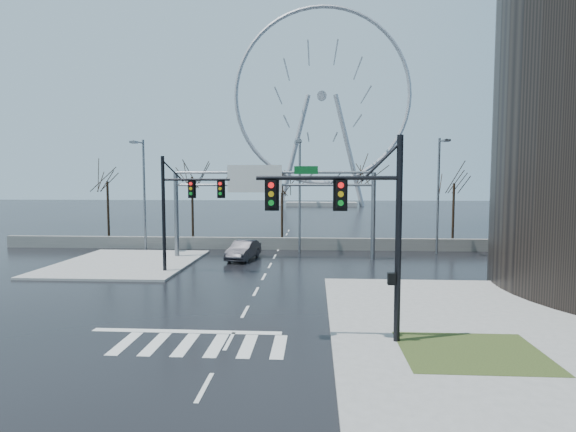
# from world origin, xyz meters

# --- Properties ---
(ground) EXTENTS (260.00, 260.00, 0.00)m
(ground) POSITION_xyz_m (0.00, 0.00, 0.00)
(ground) COLOR black
(ground) RESTS_ON ground
(sidewalk_near) EXTENTS (12.00, 12.00, 0.15)m
(sidewalk_near) POSITION_xyz_m (10.00, -9.00, 0.07)
(sidewalk_near) COLOR gray
(sidewalk_near) RESTS_ON ground
(sidewalk_right_ext) EXTENTS (12.00, 10.00, 0.15)m
(sidewalk_right_ext) POSITION_xyz_m (10.00, 2.00, 0.07)
(sidewalk_right_ext) COLOR gray
(sidewalk_right_ext) RESTS_ON ground
(sidewalk_far) EXTENTS (10.00, 12.00, 0.15)m
(sidewalk_far) POSITION_xyz_m (-11.00, 12.00, 0.07)
(sidewalk_far) COLOR gray
(sidewalk_far) RESTS_ON ground
(grass_strip) EXTENTS (5.00, 4.00, 0.02)m
(grass_strip) POSITION_xyz_m (9.00, -5.00, 0.15)
(grass_strip) COLOR #2B3717
(grass_strip) RESTS_ON sidewalk_near
(barrier_wall) EXTENTS (52.00, 0.50, 1.10)m
(barrier_wall) POSITION_xyz_m (0.00, 20.00, 0.55)
(barrier_wall) COLOR slate
(barrier_wall) RESTS_ON ground
(signal_mast_near) EXTENTS (5.52, 0.41, 8.00)m
(signal_mast_near) POSITION_xyz_m (5.14, -4.04, 4.87)
(signal_mast_near) COLOR black
(signal_mast_near) RESTS_ON ground
(signal_mast_far) EXTENTS (4.72, 0.41, 8.00)m
(signal_mast_far) POSITION_xyz_m (-5.87, 8.96, 4.83)
(signal_mast_far) COLOR black
(signal_mast_far) RESTS_ON ground
(sign_gantry) EXTENTS (16.36, 0.40, 7.60)m
(sign_gantry) POSITION_xyz_m (-0.38, 14.96, 5.18)
(sign_gantry) COLOR slate
(sign_gantry) RESTS_ON ground
(streetlight_left) EXTENTS (0.50, 2.55, 10.00)m
(streetlight_left) POSITION_xyz_m (-12.00, 18.16, 5.89)
(streetlight_left) COLOR slate
(streetlight_left) RESTS_ON ground
(streetlight_mid) EXTENTS (0.50, 2.55, 10.00)m
(streetlight_mid) POSITION_xyz_m (2.00, 18.16, 5.89)
(streetlight_mid) COLOR slate
(streetlight_mid) RESTS_ON ground
(streetlight_right) EXTENTS (0.50, 2.55, 10.00)m
(streetlight_right) POSITION_xyz_m (14.00, 18.16, 5.89)
(streetlight_right) COLOR slate
(streetlight_right) RESTS_ON ground
(tree_far_left) EXTENTS (3.50, 3.50, 7.00)m
(tree_far_left) POSITION_xyz_m (-18.00, 24.00, 5.57)
(tree_far_left) COLOR black
(tree_far_left) RESTS_ON ground
(tree_left) EXTENTS (3.75, 3.75, 7.50)m
(tree_left) POSITION_xyz_m (-9.00, 23.50, 5.98)
(tree_left) COLOR black
(tree_left) RESTS_ON ground
(tree_center) EXTENTS (3.25, 3.25, 6.50)m
(tree_center) POSITION_xyz_m (0.00, 24.50, 5.17)
(tree_center) COLOR black
(tree_center) RESTS_ON ground
(tree_right) EXTENTS (3.90, 3.90, 7.80)m
(tree_right) POSITION_xyz_m (9.00, 23.50, 6.22)
(tree_right) COLOR black
(tree_right) RESTS_ON ground
(tree_far_right) EXTENTS (3.40, 3.40, 6.80)m
(tree_far_right) POSITION_xyz_m (17.00, 24.00, 5.41)
(tree_far_right) COLOR black
(tree_far_right) RESTS_ON ground
(ferris_wheel) EXTENTS (45.00, 6.00, 50.91)m
(ferris_wheel) POSITION_xyz_m (5.00, 95.00, 26.13)
(ferris_wheel) COLOR gray
(ferris_wheel) RESTS_ON ground
(car) EXTENTS (2.41, 4.83, 1.52)m
(car) POSITION_xyz_m (-2.39, 14.47, 0.76)
(car) COLOR black
(car) RESTS_ON ground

